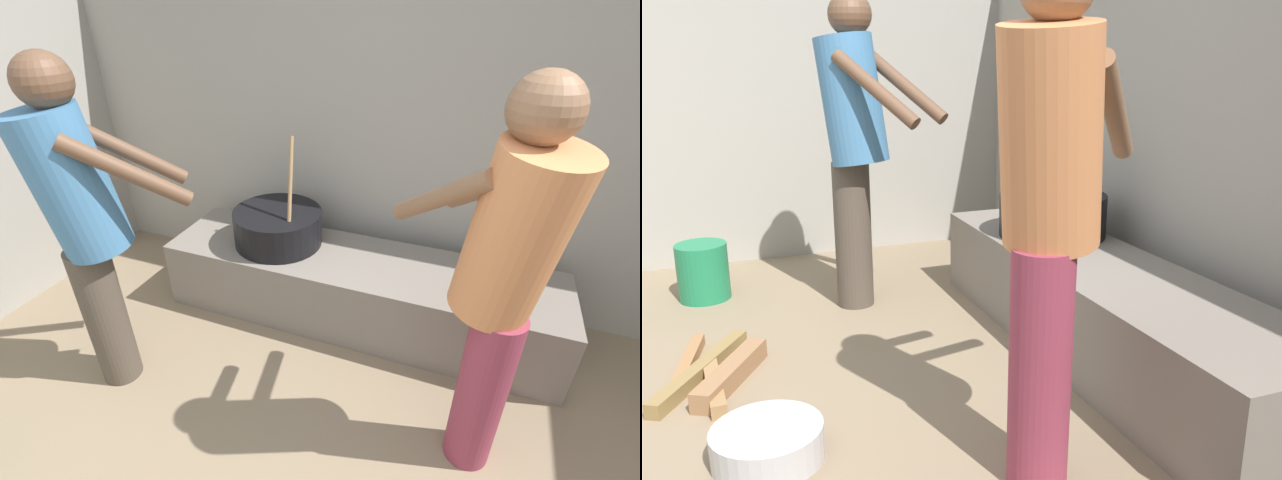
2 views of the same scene
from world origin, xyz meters
TOP-DOWN VIEW (x-y plane):
  - ground_plane at (0.00, 0.00)m, footprint 10.07×10.07m
  - block_enclosure_left at (-2.52, 0.00)m, footprint 0.20×4.96m
  - block_enclosure_rear at (0.00, 2.38)m, footprint 5.24×0.20m
  - hearth_ledge at (-0.29, 1.86)m, footprint 2.38×0.60m
  - cooking_pot_main at (-0.83, 1.88)m, footprint 0.55×0.55m
  - cook_in_blue_shirt at (-1.32, 0.96)m, footprint 0.72×0.69m
  - cook_in_orange_shirt at (0.44, 1.16)m, footprint 0.71×0.70m
  - bucket_green_plastic at (-1.74, 0.15)m, footprint 0.28×0.28m
  - metal_mixing_bowl at (0.02, 0.32)m, footprint 0.39×0.39m
  - firewood_pile at (-0.66, 0.16)m, footprint 0.78×0.50m

SIDE VIEW (x-z plane):
  - ground_plane at x=0.00m, z-range 0.00..0.00m
  - firewood_pile at x=-0.66m, z-range -0.01..0.08m
  - metal_mixing_bowl at x=0.02m, z-range 0.00..0.13m
  - bucket_green_plastic at x=-1.74m, z-range 0.00..0.32m
  - hearth_ledge at x=-0.29m, z-range 0.00..0.44m
  - cooking_pot_main at x=-0.83m, z-range 0.21..0.88m
  - cook_in_blue_shirt at x=-1.32m, z-range 0.12..1.78m
  - cook_in_orange_shirt at x=0.44m, z-range 0.12..1.78m
  - block_enclosure_left at x=-2.52m, z-range 0.00..2.00m
  - block_enclosure_rear at x=0.00m, z-range 0.00..2.00m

